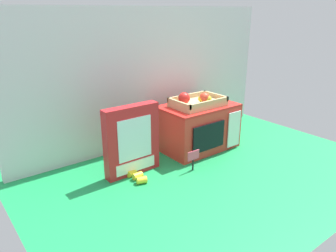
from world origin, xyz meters
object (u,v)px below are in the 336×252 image
toy_microwave (198,127)px  price_sign (193,157)px  food_groups_crate (197,102)px  cookie_set_box (132,140)px  loose_toy_banana (137,176)px

toy_microwave → price_sign: size_ratio=4.13×
food_groups_crate → cookie_set_box: 0.44m
loose_toy_banana → price_sign: bearing=-18.1°
toy_microwave → food_groups_crate: (-0.02, -0.01, 0.15)m
toy_microwave → loose_toy_banana: (-0.47, -0.10, -0.11)m
food_groups_crate → cookie_set_box: food_groups_crate is taller
food_groups_crate → loose_toy_banana: size_ratio=2.08×
cookie_set_box → price_sign: (0.24, -0.15, -0.10)m
price_sign → food_groups_crate: bearing=44.8°
food_groups_crate → cookie_set_box: size_ratio=0.83×
price_sign → cookie_set_box: bearing=147.7°
toy_microwave → food_groups_crate: 0.15m
price_sign → loose_toy_banana: price_sign is taller
loose_toy_banana → food_groups_crate: bearing=11.7°
toy_microwave → price_sign: toy_microwave is taller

